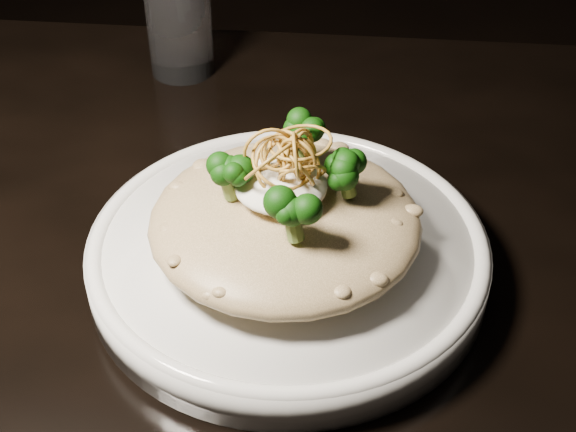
# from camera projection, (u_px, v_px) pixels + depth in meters

# --- Properties ---
(table) EXTENTS (1.10, 0.80, 0.75)m
(table) POSITION_uv_depth(u_px,v_px,m) (201.00, 324.00, 0.70)
(table) COLOR black
(table) RESTS_ON ground
(plate) EXTENTS (0.31, 0.31, 0.03)m
(plate) POSITION_uv_depth(u_px,v_px,m) (288.00, 255.00, 0.62)
(plate) COLOR silver
(plate) RESTS_ON table
(risotto) EXTENTS (0.20, 0.20, 0.04)m
(risotto) POSITION_uv_depth(u_px,v_px,m) (285.00, 221.00, 0.59)
(risotto) COLOR brown
(risotto) RESTS_ON plate
(broccoli) EXTENTS (0.13, 0.13, 0.05)m
(broccoli) POSITION_uv_depth(u_px,v_px,m) (287.00, 169.00, 0.57)
(broccoli) COLOR black
(broccoli) RESTS_ON risotto
(cheese) EXTENTS (0.07, 0.07, 0.02)m
(cheese) POSITION_uv_depth(u_px,v_px,m) (281.00, 186.00, 0.57)
(cheese) COLOR white
(cheese) RESTS_ON risotto
(shallots) EXTENTS (0.06, 0.06, 0.04)m
(shallots) POSITION_uv_depth(u_px,v_px,m) (285.00, 151.00, 0.56)
(shallots) COLOR brown
(shallots) RESTS_ON cheese
(drinking_glass) EXTENTS (0.07, 0.07, 0.12)m
(drinking_glass) POSITION_uv_depth(u_px,v_px,m) (179.00, 19.00, 0.84)
(drinking_glass) COLOR silver
(drinking_glass) RESTS_ON table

